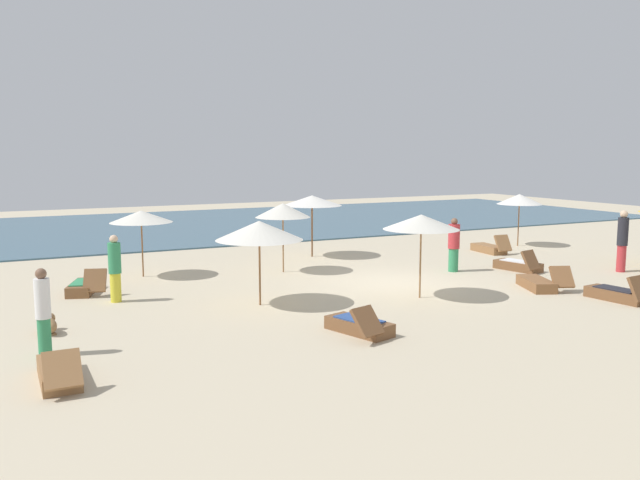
{
  "coord_description": "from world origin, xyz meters",
  "views": [
    {
      "loc": [
        -10.19,
        -15.61,
        3.78
      ],
      "look_at": [
        -1.39,
        1.99,
        1.1
      ],
      "focal_mm": 36.6,
      "sensor_mm": 36.0,
      "label": 1
    }
  ],
  "objects_px": {
    "person_3": "(622,240)",
    "dog": "(48,324)",
    "lounger_6": "(84,287)",
    "person_0": "(43,311)",
    "umbrella_6": "(519,199)",
    "lounger_1": "(490,248)",
    "lounger_4": "(360,325)",
    "lounger_2": "(539,283)",
    "person_1": "(115,268)",
    "lounger_3": "(519,265)",
    "umbrella_1": "(283,210)",
    "umbrella_3": "(259,230)",
    "umbrella_4": "(421,222)",
    "person_2": "(454,245)",
    "umbrella_2": "(312,201)",
    "lounger_0": "(59,373)",
    "lounger_5": "(618,294)",
    "umbrella_0": "(141,217)"
  },
  "relations": [
    {
      "from": "person_3",
      "to": "dog",
      "type": "relative_size",
      "value": 2.4
    },
    {
      "from": "lounger_6",
      "to": "person_0",
      "type": "bearing_deg",
      "value": -103.93
    },
    {
      "from": "umbrella_6",
      "to": "lounger_1",
      "type": "relative_size",
      "value": 1.23
    },
    {
      "from": "lounger_4",
      "to": "person_3",
      "type": "relative_size",
      "value": 0.91
    },
    {
      "from": "lounger_2",
      "to": "person_1",
      "type": "bearing_deg",
      "value": 161.2
    },
    {
      "from": "lounger_4",
      "to": "lounger_6",
      "type": "bearing_deg",
      "value": 124.75
    },
    {
      "from": "lounger_3",
      "to": "umbrella_1",
      "type": "bearing_deg",
      "value": 155.25
    },
    {
      "from": "umbrella_6",
      "to": "person_0",
      "type": "distance_m",
      "value": 19.42
    },
    {
      "from": "umbrella_3",
      "to": "umbrella_4",
      "type": "height_order",
      "value": "umbrella_4"
    },
    {
      "from": "umbrella_1",
      "to": "lounger_3",
      "type": "distance_m",
      "value": 7.73
    },
    {
      "from": "lounger_4",
      "to": "person_2",
      "type": "xyz_separation_m",
      "value": [
        6.22,
        4.85,
        0.68
      ]
    },
    {
      "from": "lounger_2",
      "to": "person_0",
      "type": "bearing_deg",
      "value": -178.65
    },
    {
      "from": "lounger_3",
      "to": "person_0",
      "type": "distance_m",
      "value": 14.45
    },
    {
      "from": "umbrella_2",
      "to": "umbrella_3",
      "type": "distance_m",
      "value": 7.6
    },
    {
      "from": "lounger_0",
      "to": "umbrella_2",
      "type": "bearing_deg",
      "value": 46.27
    },
    {
      "from": "lounger_1",
      "to": "person_2",
      "type": "bearing_deg",
      "value": -145.86
    },
    {
      "from": "umbrella_1",
      "to": "dog",
      "type": "distance_m",
      "value": 8.53
    },
    {
      "from": "umbrella_1",
      "to": "umbrella_6",
      "type": "distance_m",
      "value": 10.82
    },
    {
      "from": "umbrella_4",
      "to": "umbrella_3",
      "type": "bearing_deg",
      "value": 164.59
    },
    {
      "from": "person_3",
      "to": "lounger_5",
      "type": "bearing_deg",
      "value": -141.84
    },
    {
      "from": "umbrella_1",
      "to": "person_1",
      "type": "relative_size",
      "value": 1.27
    },
    {
      "from": "lounger_2",
      "to": "lounger_6",
      "type": "height_order",
      "value": "lounger_6"
    },
    {
      "from": "umbrella_4",
      "to": "umbrella_6",
      "type": "height_order",
      "value": "umbrella_4"
    },
    {
      "from": "umbrella_3",
      "to": "lounger_2",
      "type": "distance_m",
      "value": 7.95
    },
    {
      "from": "lounger_4",
      "to": "dog",
      "type": "bearing_deg",
      "value": 153.21
    },
    {
      "from": "umbrella_4",
      "to": "dog",
      "type": "relative_size",
      "value": 2.67
    },
    {
      "from": "umbrella_2",
      "to": "lounger_2",
      "type": "bearing_deg",
      "value": -68.19
    },
    {
      "from": "umbrella_4",
      "to": "lounger_1",
      "type": "bearing_deg",
      "value": 36.91
    },
    {
      "from": "umbrella_1",
      "to": "umbrella_2",
      "type": "distance_m",
      "value": 3.17
    },
    {
      "from": "person_0",
      "to": "dog",
      "type": "height_order",
      "value": "person_0"
    },
    {
      "from": "lounger_0",
      "to": "dog",
      "type": "bearing_deg",
      "value": 89.02
    },
    {
      "from": "umbrella_3",
      "to": "lounger_2",
      "type": "xyz_separation_m",
      "value": [
        7.58,
        -1.7,
        -1.69
      ]
    },
    {
      "from": "umbrella_0",
      "to": "umbrella_2",
      "type": "bearing_deg",
      "value": 10.25
    },
    {
      "from": "lounger_0",
      "to": "lounger_5",
      "type": "distance_m",
      "value": 13.3
    },
    {
      "from": "lounger_2",
      "to": "person_3",
      "type": "height_order",
      "value": "person_3"
    },
    {
      "from": "lounger_5",
      "to": "person_1",
      "type": "bearing_deg",
      "value": 153.94
    },
    {
      "from": "person_3",
      "to": "person_1",
      "type": "bearing_deg",
      "value": 169.26
    },
    {
      "from": "umbrella_6",
      "to": "dog",
      "type": "distance_m",
      "value": 18.8
    },
    {
      "from": "umbrella_2",
      "to": "dog",
      "type": "xyz_separation_m",
      "value": [
        -9.33,
        -6.56,
        -1.84
      ]
    },
    {
      "from": "person_1",
      "to": "lounger_6",
      "type": "bearing_deg",
      "value": 112.55
    },
    {
      "from": "lounger_0",
      "to": "lounger_2",
      "type": "distance_m",
      "value": 12.69
    },
    {
      "from": "lounger_3",
      "to": "lounger_6",
      "type": "xyz_separation_m",
      "value": [
        -12.85,
        2.69,
        -0.0
      ]
    },
    {
      "from": "lounger_4",
      "to": "lounger_5",
      "type": "bearing_deg",
      "value": -2.54
    },
    {
      "from": "lounger_6",
      "to": "umbrella_1",
      "type": "bearing_deg",
      "value": 4.41
    },
    {
      "from": "umbrella_3",
      "to": "umbrella_6",
      "type": "height_order",
      "value": "umbrella_3"
    },
    {
      "from": "umbrella_2",
      "to": "lounger_6",
      "type": "xyz_separation_m",
      "value": [
        -8.16,
        -2.79,
        -1.85
      ]
    },
    {
      "from": "lounger_6",
      "to": "person_3",
      "type": "distance_m",
      "value": 16.19
    },
    {
      "from": "dog",
      "to": "lounger_4",
      "type": "bearing_deg",
      "value": -26.79
    },
    {
      "from": "umbrella_0",
      "to": "umbrella_6",
      "type": "height_order",
      "value": "umbrella_6"
    },
    {
      "from": "umbrella_4",
      "to": "dog",
      "type": "height_order",
      "value": "umbrella_4"
    }
  ]
}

